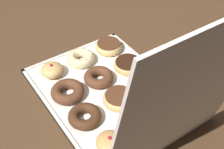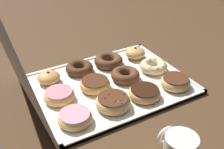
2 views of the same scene
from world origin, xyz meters
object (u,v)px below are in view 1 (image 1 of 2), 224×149
at_px(donut_box, 109,92).
at_px(chocolate_cake_ring_donut_8, 85,116).
at_px(chocolate_frosted_donut_7, 119,98).
at_px(sprinkle_donut_6, 147,83).
at_px(chocolate_frosted_donut_3, 128,65).
at_px(cruller_donut_1, 81,58).
at_px(jelly_filled_donut_2, 52,70).
at_px(chocolate_cake_ring_donut_5, 68,92).
at_px(chocolate_frosted_donut_0, 109,46).
at_px(chocolate_cake_ring_donut_4, 99,77).
at_px(pink_frosted_donut_9, 175,107).
at_px(pink_frosted_donut_10, 144,125).
at_px(coffee_mug, 195,47).
at_px(jelly_filled_donut_11, 110,142).

xyz_separation_m(donut_box, chocolate_cake_ring_donut_8, (0.14, 0.07, 0.02)).
bearing_deg(chocolate_frosted_donut_7, sprinkle_donut_6, -178.35).
bearing_deg(chocolate_frosted_donut_3, cruller_donut_1, -46.66).
distance_m(jelly_filled_donut_2, chocolate_cake_ring_donut_8, 0.26).
bearing_deg(chocolate_frosted_donut_3, chocolate_cake_ring_donut_5, -0.30).
relative_size(cruller_donut_1, chocolate_frosted_donut_7, 0.98).
height_order(chocolate_frosted_donut_0, chocolate_cake_ring_donut_4, chocolate_frosted_donut_0).
distance_m(chocolate_frosted_donut_3, chocolate_cake_ring_donut_8, 0.30).
relative_size(cruller_donut_1, pink_frosted_donut_9, 1.00).
relative_size(chocolate_frosted_donut_0, sprinkle_donut_6, 0.93).
bearing_deg(sprinkle_donut_6, pink_frosted_donut_10, 47.74).
height_order(donut_box, pink_frosted_donut_10, pink_frosted_donut_10).
height_order(jelly_filled_donut_2, coffee_mug, coffee_mug).
bearing_deg(chocolate_frosted_donut_3, pink_frosted_donut_9, 90.13).
xyz_separation_m(chocolate_frosted_donut_0, cruller_donut_1, (0.13, 0.00, -0.00)).
relative_size(chocolate_cake_ring_donut_5, chocolate_cake_ring_donut_8, 1.09).
height_order(donut_box, jelly_filled_donut_11, jelly_filled_donut_11).
height_order(chocolate_cake_ring_donut_5, coffee_mug, coffee_mug).
bearing_deg(sprinkle_donut_6, chocolate_cake_ring_donut_4, -45.55).
bearing_deg(coffee_mug, chocolate_cake_ring_donut_8, 4.83).
xyz_separation_m(chocolate_cake_ring_donut_4, pink_frosted_donut_10, (0.00, 0.27, 0.00)).
height_order(chocolate_frosted_donut_3, pink_frosted_donut_10, pink_frosted_donut_10).
bearing_deg(jelly_filled_donut_11, chocolate_cake_ring_donut_5, -89.17).
relative_size(donut_box, chocolate_cake_ring_donut_4, 5.10).
xyz_separation_m(chocolate_cake_ring_donut_5, pink_frosted_donut_10, (-0.13, 0.27, 0.00)).
distance_m(chocolate_frosted_donut_0, chocolate_cake_ring_donut_5, 0.30).
bearing_deg(coffee_mug, chocolate_cake_ring_donut_4, -11.82).
relative_size(donut_box, chocolate_cake_ring_donut_5, 4.75).
height_order(sprinkle_donut_6, pink_frosted_donut_9, sprinkle_donut_6).
xyz_separation_m(pink_frosted_donut_10, jelly_filled_donut_11, (0.13, -0.01, 0.00)).
height_order(chocolate_frosted_donut_0, chocolate_frosted_donut_7, chocolate_frosted_donut_0).
relative_size(jelly_filled_donut_2, chocolate_cake_ring_donut_5, 0.72).
relative_size(sprinkle_donut_6, chocolate_frosted_donut_7, 1.06).
xyz_separation_m(jelly_filled_donut_2, pink_frosted_donut_9, (-0.26, 0.40, -0.01)).
bearing_deg(pink_frosted_donut_9, chocolate_frosted_donut_7, -46.22).
distance_m(donut_box, pink_frosted_donut_9, 0.25).
bearing_deg(chocolate_cake_ring_donut_8, chocolate_frosted_donut_0, -135.53).
distance_m(cruller_donut_1, jelly_filled_donut_11, 0.42).
xyz_separation_m(chocolate_frosted_donut_0, coffee_mug, (-0.28, 0.22, 0.02)).
relative_size(cruller_donut_1, jelly_filled_donut_11, 1.29).
xyz_separation_m(chocolate_cake_ring_donut_4, chocolate_cake_ring_donut_5, (0.13, 0.00, 0.00)).
bearing_deg(jelly_filled_donut_2, pink_frosted_donut_9, 123.18).
height_order(chocolate_frosted_donut_3, chocolate_cake_ring_donut_5, chocolate_cake_ring_donut_5).
relative_size(jelly_filled_donut_2, chocolate_cake_ring_donut_8, 0.78).
xyz_separation_m(donut_box, chocolate_frosted_donut_7, (-0.00, 0.06, 0.02)).
bearing_deg(chocolate_cake_ring_donut_8, jelly_filled_donut_11, 94.56).
xyz_separation_m(chocolate_frosted_donut_3, chocolate_cake_ring_donut_5, (0.27, -0.00, 0.00)).
bearing_deg(pink_frosted_donut_10, donut_box, -90.63).
bearing_deg(cruller_donut_1, coffee_mug, 151.65).
distance_m(donut_box, jelly_filled_donut_2, 0.24).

